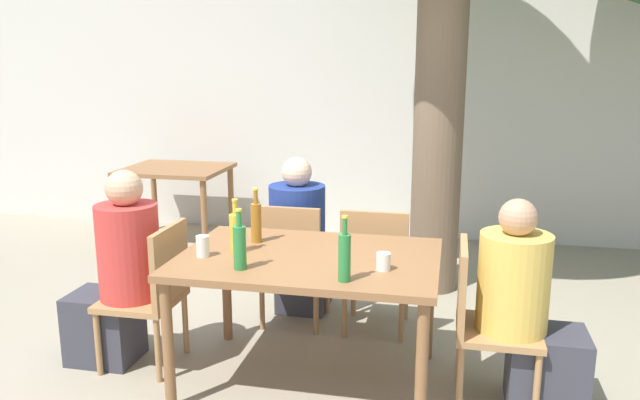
{
  "coord_description": "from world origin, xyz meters",
  "views": [
    {
      "loc": [
        0.75,
        -3.22,
        1.83
      ],
      "look_at": [
        0.0,
        0.3,
        1.01
      ],
      "focal_mm": 35.0,
      "sensor_mm": 36.0,
      "label": 1
    }
  ],
  "objects_px": {
    "amber_bottle_1": "(256,221)",
    "green_bottle_3": "(344,256)",
    "patio_chair_2": "(292,259)",
    "oil_cruet_2": "(236,232)",
    "dining_table_front": "(309,269)",
    "patio_chair_1": "(482,315)",
    "person_seated_1": "(528,316)",
    "drinking_glass_0": "(203,246)",
    "green_bottle_0": "(240,246)",
    "dining_table_back": "(176,178)",
    "person_seated_2": "(300,244)",
    "patio_chair_0": "(154,289)",
    "drinking_glass_1": "(383,262)",
    "person_seated_0": "(118,278)",
    "patio_chair_3": "(375,264)"
  },
  "relations": [
    {
      "from": "person_seated_0",
      "to": "green_bottle_0",
      "type": "distance_m",
      "value": 0.99
    },
    {
      "from": "person_seated_0",
      "to": "green_bottle_0",
      "type": "height_order",
      "value": "person_seated_0"
    },
    {
      "from": "oil_cruet_2",
      "to": "green_bottle_3",
      "type": "bearing_deg",
      "value": -26.46
    },
    {
      "from": "green_bottle_0",
      "to": "green_bottle_3",
      "type": "height_order",
      "value": "green_bottle_3"
    },
    {
      "from": "patio_chair_3",
      "to": "green_bottle_3",
      "type": "distance_m",
      "value": 1.16
    },
    {
      "from": "patio_chair_1",
      "to": "green_bottle_0",
      "type": "distance_m",
      "value": 1.34
    },
    {
      "from": "drinking_glass_0",
      "to": "amber_bottle_1",
      "type": "bearing_deg",
      "value": 58.24
    },
    {
      "from": "person_seated_2",
      "to": "oil_cruet_2",
      "type": "distance_m",
      "value": 1.04
    },
    {
      "from": "dining_table_back",
      "to": "green_bottle_3",
      "type": "height_order",
      "value": "green_bottle_3"
    },
    {
      "from": "patio_chair_2",
      "to": "green_bottle_3",
      "type": "distance_m",
      "value": 1.28
    },
    {
      "from": "person_seated_1",
      "to": "green_bottle_0",
      "type": "bearing_deg",
      "value": 101.29
    },
    {
      "from": "patio_chair_0",
      "to": "green_bottle_3",
      "type": "height_order",
      "value": "green_bottle_3"
    },
    {
      "from": "dining_table_back",
      "to": "patio_chair_0",
      "type": "distance_m",
      "value": 2.73
    },
    {
      "from": "person_seated_1",
      "to": "green_bottle_0",
      "type": "relative_size",
      "value": 3.54
    },
    {
      "from": "green_bottle_0",
      "to": "patio_chair_0",
      "type": "bearing_deg",
      "value": 155.7
    },
    {
      "from": "patio_chair_3",
      "to": "amber_bottle_1",
      "type": "distance_m",
      "value": 0.93
    },
    {
      "from": "amber_bottle_1",
      "to": "green_bottle_3",
      "type": "height_order",
      "value": "green_bottle_3"
    },
    {
      "from": "dining_table_front",
      "to": "person_seated_0",
      "type": "relative_size",
      "value": 1.19
    },
    {
      "from": "person_seated_1",
      "to": "drinking_glass_0",
      "type": "relative_size",
      "value": 9.73
    },
    {
      "from": "patio_chair_0",
      "to": "green_bottle_0",
      "type": "distance_m",
      "value": 0.82
    },
    {
      "from": "dining_table_back",
      "to": "green_bottle_3",
      "type": "xyz_separation_m",
      "value": [
        2.23,
        -2.89,
        0.24
      ]
    },
    {
      "from": "dining_table_back",
      "to": "green_bottle_0",
      "type": "bearing_deg",
      "value": -59.38
    },
    {
      "from": "patio_chair_1",
      "to": "person_seated_0",
      "type": "xyz_separation_m",
      "value": [
        -2.13,
        -0.0,
        0.05
      ]
    },
    {
      "from": "dining_table_front",
      "to": "patio_chair_1",
      "type": "relative_size",
      "value": 1.63
    },
    {
      "from": "green_bottle_3",
      "to": "person_seated_1",
      "type": "bearing_deg",
      "value": 21.32
    },
    {
      "from": "patio_chair_0",
      "to": "green_bottle_0",
      "type": "relative_size",
      "value": 2.74
    },
    {
      "from": "dining_table_front",
      "to": "green_bottle_3",
      "type": "distance_m",
      "value": 0.49
    },
    {
      "from": "person_seated_2",
      "to": "patio_chair_3",
      "type": "bearing_deg",
      "value": 158.41
    },
    {
      "from": "patio_chair_2",
      "to": "oil_cruet_2",
      "type": "bearing_deg",
      "value": 80.26
    },
    {
      "from": "patio_chair_0",
      "to": "amber_bottle_1",
      "type": "height_order",
      "value": "amber_bottle_1"
    },
    {
      "from": "person_seated_1",
      "to": "green_bottle_3",
      "type": "bearing_deg",
      "value": 111.32
    },
    {
      "from": "green_bottle_0",
      "to": "amber_bottle_1",
      "type": "distance_m",
      "value": 0.49
    },
    {
      "from": "patio_chair_2",
      "to": "green_bottle_0",
      "type": "height_order",
      "value": "green_bottle_0"
    },
    {
      "from": "person_seated_2",
      "to": "green_bottle_0",
      "type": "bearing_deg",
      "value": 89.6
    },
    {
      "from": "patio_chair_3",
      "to": "drinking_glass_1",
      "type": "relative_size",
      "value": 9.68
    },
    {
      "from": "dining_table_front",
      "to": "drinking_glass_0",
      "type": "height_order",
      "value": "drinking_glass_0"
    },
    {
      "from": "dining_table_back",
      "to": "person_seated_1",
      "type": "xyz_separation_m",
      "value": [
        3.15,
        -2.53,
        -0.14
      ]
    },
    {
      "from": "person_seated_0",
      "to": "patio_chair_1",
      "type": "bearing_deg",
      "value": 90.0
    },
    {
      "from": "amber_bottle_1",
      "to": "oil_cruet_2",
      "type": "relative_size",
      "value": 1.07
    },
    {
      "from": "dining_table_front",
      "to": "drinking_glass_1",
      "type": "height_order",
      "value": "drinking_glass_1"
    },
    {
      "from": "dining_table_back",
      "to": "patio_chair_1",
      "type": "distance_m",
      "value": 3.87
    },
    {
      "from": "amber_bottle_1",
      "to": "person_seated_1",
      "type": "bearing_deg",
      "value": -7.12
    },
    {
      "from": "green_bottle_3",
      "to": "drinking_glass_1",
      "type": "relative_size",
      "value": 3.65
    },
    {
      "from": "patio_chair_2",
      "to": "drinking_glass_1",
      "type": "bearing_deg",
      "value": 129.24
    },
    {
      "from": "patio_chair_1",
      "to": "drinking_glass_1",
      "type": "relative_size",
      "value": 9.68
    },
    {
      "from": "person_seated_1",
      "to": "person_seated_2",
      "type": "height_order",
      "value": "person_seated_2"
    },
    {
      "from": "patio_chair_1",
      "to": "person_seated_0",
      "type": "height_order",
      "value": "person_seated_0"
    },
    {
      "from": "person_seated_2",
      "to": "amber_bottle_1",
      "type": "height_order",
      "value": "person_seated_2"
    },
    {
      "from": "dining_table_back",
      "to": "person_seated_0",
      "type": "distance_m",
      "value": 2.65
    },
    {
      "from": "person_seated_0",
      "to": "patio_chair_2",
      "type": "bearing_deg",
      "value": 129.24
    }
  ]
}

